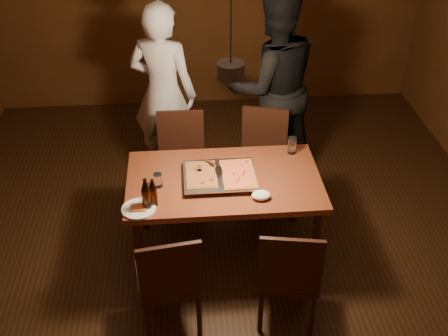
{
  "coord_description": "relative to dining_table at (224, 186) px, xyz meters",
  "views": [
    {
      "loc": [
        -0.32,
        -3.32,
        3.25
      ],
      "look_at": [
        -0.02,
        0.21,
        0.85
      ],
      "focal_mm": 45.0,
      "sensor_mm": 36.0,
      "label": 1
    }
  ],
  "objects": [
    {
      "name": "water_glass_right",
      "position": [
        0.59,
        0.33,
        0.15
      ],
      "size": [
        0.07,
        0.07,
        0.14
      ],
      "primitive_type": "cylinder",
      "color": "silver",
      "rests_on": "dining_table"
    },
    {
      "name": "chair_far_right",
      "position": [
        0.42,
        0.75,
        -0.14
      ],
      "size": [
        0.52,
        0.52,
        0.49
      ],
      "rotation": [
        0.0,
        0.0,
        2.87
      ],
      "color": "#38190F",
      "rests_on": "floor"
    },
    {
      "name": "plate_slice",
      "position": [
        -0.64,
        -0.34,
        0.08
      ],
      "size": [
        0.25,
        0.25,
        0.03
      ],
      "color": "white",
      "rests_on": "dining_table"
    },
    {
      "name": "beer_bottle_a",
      "position": [
        -0.58,
        -0.32,
        0.2
      ],
      "size": [
        0.07,
        0.07,
        0.25
      ],
      "color": "black",
      "rests_on": "dining_table"
    },
    {
      "name": "pendant_lamp",
      "position": [
        0.02,
        -0.21,
        1.08
      ],
      "size": [
        0.18,
        0.18,
        1.1
      ],
      "color": "black",
      "rests_on": "ceiling"
    },
    {
      "name": "chair_far_left",
      "position": [
        -0.32,
        0.76,
        -0.14
      ],
      "size": [
        0.43,
        0.43,
        0.49
      ],
      "rotation": [
        0.0,
        0.0,
        3.12
      ],
      "color": "#38190F",
      "rests_on": "floor"
    },
    {
      "name": "room_shell",
      "position": [
        0.02,
        -0.21,
        0.72
      ],
      "size": [
        6.0,
        6.0,
        6.0
      ],
      "color": "#361D0E",
      "rests_on": "ground"
    },
    {
      "name": "diner_white",
      "position": [
        -0.47,
        1.25,
        0.2
      ],
      "size": [
        0.75,
        0.62,
        1.76
      ],
      "primitive_type": "imported",
      "rotation": [
        0.0,
        0.0,
        2.78
      ],
      "color": "white",
      "rests_on": "floor"
    },
    {
      "name": "chair_near_right",
      "position": [
        0.38,
        -0.8,
        -0.14
      ],
      "size": [
        0.49,
        0.49,
        0.49
      ],
      "rotation": [
        0.0,
        0.0,
        -0.17
      ],
      "color": "#38190F",
      "rests_on": "floor"
    },
    {
      "name": "beer_bottle_b",
      "position": [
        -0.53,
        -0.28,
        0.18
      ],
      "size": [
        0.06,
        0.06,
        0.22
      ],
      "color": "black",
      "rests_on": "dining_table"
    },
    {
      "name": "diner_dark",
      "position": [
        0.55,
        1.17,
        0.27
      ],
      "size": [
        1.04,
        0.88,
        1.9
      ],
      "primitive_type": "imported",
      "rotation": [
        0.0,
        0.0,
        3.32
      ],
      "color": "black",
      "rests_on": "floor"
    },
    {
      "name": "pizza_tray",
      "position": [
        -0.04,
        -0.01,
        0.1
      ],
      "size": [
        0.59,
        0.5,
        0.05
      ],
      "primitive_type": "cube",
      "rotation": [
        0.0,
        0.0,
        0.1
      ],
      "color": "silver",
      "rests_on": "dining_table"
    },
    {
      "name": "napkin",
      "position": [
        0.25,
        -0.28,
        0.1
      ],
      "size": [
        0.14,
        0.11,
        0.06
      ],
      "primitive_type": "ellipsoid",
      "color": "white",
      "rests_on": "dining_table"
    },
    {
      "name": "spatula",
      "position": [
        -0.04,
        0.02,
        0.14
      ],
      "size": [
        0.21,
        0.25,
        0.04
      ],
      "primitive_type": null,
      "rotation": [
        0.0,
        0.0,
        0.57
      ],
      "color": "silver",
      "rests_on": "pizza_tray"
    },
    {
      "name": "pizza_meat",
      "position": [
        -0.18,
        -0.01,
        0.13
      ],
      "size": [
        0.23,
        0.37,
        0.02
      ],
      "primitive_type": "cube",
      "rotation": [
        0.0,
        0.0,
        0.0
      ],
      "color": "maroon",
      "rests_on": "pizza_tray"
    },
    {
      "name": "water_glass_left",
      "position": [
        -0.5,
        -0.05,
        0.13
      ],
      "size": [
        0.07,
        0.07,
        0.11
      ],
      "primitive_type": "cylinder",
      "color": "silver",
      "rests_on": "dining_table"
    },
    {
      "name": "dining_table",
      "position": [
        0.0,
        0.0,
        0.0
      ],
      "size": [
        1.5,
        0.9,
        0.75
      ],
      "color": "brown",
      "rests_on": "floor"
    },
    {
      "name": "pizza_cheese",
      "position": [
        0.11,
        -0.03,
        0.13
      ],
      "size": [
        0.27,
        0.41,
        0.02
      ],
      "primitive_type": "cube",
      "rotation": [
        0.0,
        0.0,
        0.03
      ],
      "color": "gold",
      "rests_on": "pizza_tray"
    },
    {
      "name": "chair_near_left",
      "position": [
        -0.44,
        -0.8,
        -0.14
      ],
      "size": [
        0.48,
        0.48,
        0.49
      ],
      "rotation": [
        0.0,
        0.0,
        0.14
      ],
      "color": "#38190F",
      "rests_on": "floor"
    }
  ]
}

